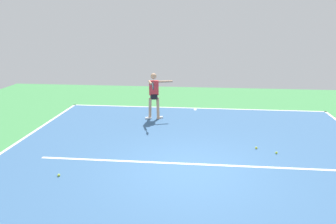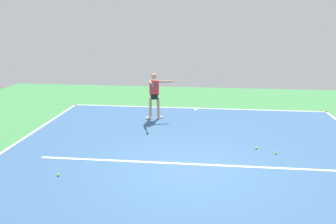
% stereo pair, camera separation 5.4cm
% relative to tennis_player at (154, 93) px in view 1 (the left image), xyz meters
% --- Properties ---
extents(ground_plane, '(21.62, 21.62, 0.00)m').
position_rel_tennis_player_xyz_m(ground_plane, '(-1.53, 4.39, -1.03)').
color(ground_plane, '#428E4C').
extents(court_surface, '(10.93, 12.44, 0.00)m').
position_rel_tennis_player_xyz_m(court_surface, '(-1.53, 4.39, -1.03)').
color(court_surface, '#38608E').
rests_on(court_surface, ground_plane).
extents(court_line_baseline_near, '(10.93, 0.10, 0.01)m').
position_rel_tennis_player_xyz_m(court_line_baseline_near, '(-1.53, -1.78, -1.03)').
color(court_line_baseline_near, white).
rests_on(court_line_baseline_near, ground_plane).
extents(court_line_service, '(8.20, 0.10, 0.01)m').
position_rel_tennis_player_xyz_m(court_line_service, '(-1.53, 4.02, -1.03)').
color(court_line_service, white).
rests_on(court_line_service, ground_plane).
extents(court_line_centre_mark, '(0.10, 0.30, 0.01)m').
position_rel_tennis_player_xyz_m(court_line_centre_mark, '(-1.53, -1.58, -1.03)').
color(court_line_centre_mark, white).
rests_on(court_line_centre_mark, ground_plane).
extents(tennis_player, '(1.04, 1.31, 1.78)m').
position_rel_tennis_player_xyz_m(tennis_player, '(0.00, 0.00, 0.00)').
color(tennis_player, tan).
rests_on(tennis_player, ground_plane).
extents(tennis_ball_near_service_line, '(0.07, 0.07, 0.07)m').
position_rel_tennis_player_xyz_m(tennis_ball_near_service_line, '(1.62, 5.08, -1.00)').
color(tennis_ball_near_service_line, '#C6E53D').
rests_on(tennis_ball_near_service_line, ground_plane).
extents(tennis_ball_far_corner, '(0.07, 0.07, 0.07)m').
position_rel_tennis_player_xyz_m(tennis_ball_far_corner, '(-3.45, 2.75, -1.00)').
color(tennis_ball_far_corner, yellow).
rests_on(tennis_ball_far_corner, ground_plane).
extents(tennis_ball_near_player, '(0.07, 0.07, 0.07)m').
position_rel_tennis_player_xyz_m(tennis_ball_near_player, '(-3.96, 3.07, -1.00)').
color(tennis_ball_near_player, '#C6E53D').
rests_on(tennis_ball_near_player, ground_plane).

